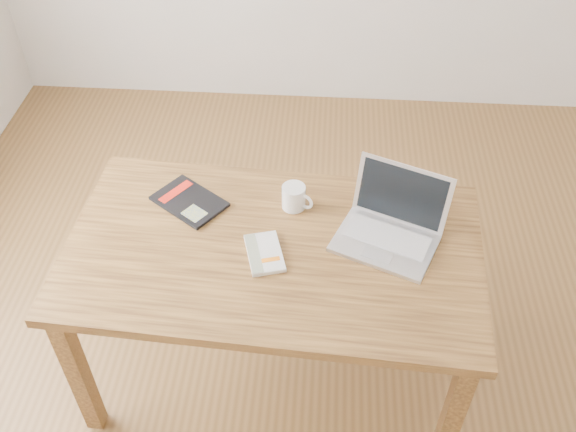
# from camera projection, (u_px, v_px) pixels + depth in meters

# --- Properties ---
(room) EXTENTS (4.04, 4.04, 2.70)m
(room) POSITION_uv_depth(u_px,v_px,m) (293.00, 82.00, 1.97)
(room) COLOR brown
(room) RESTS_ON ground
(desk) EXTENTS (1.54, 0.94, 0.75)m
(desk) POSITION_uv_depth(u_px,v_px,m) (273.00, 264.00, 2.36)
(desk) COLOR brown
(desk) RESTS_ON ground
(white_guidebook) EXTENTS (0.17, 0.22, 0.02)m
(white_guidebook) POSITION_uv_depth(u_px,v_px,m) (264.00, 253.00, 2.27)
(white_guidebook) COLOR silver
(white_guidebook) RESTS_ON desk
(black_guidebook) EXTENTS (0.32, 0.30, 0.01)m
(black_guidebook) POSITION_uv_depth(u_px,v_px,m) (189.00, 201.00, 2.46)
(black_guidebook) COLOR black
(black_guidebook) RESTS_ON desk
(laptop) EXTENTS (0.44, 0.41, 0.24)m
(laptop) POSITION_uv_depth(u_px,v_px,m) (391.00, 226.00, 2.30)
(laptop) COLOR silver
(laptop) RESTS_ON desk
(coffee_mug) EXTENTS (0.12, 0.09, 0.10)m
(coffee_mug) POSITION_uv_depth(u_px,v_px,m) (294.00, 197.00, 2.42)
(coffee_mug) COLOR white
(coffee_mug) RESTS_ON desk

